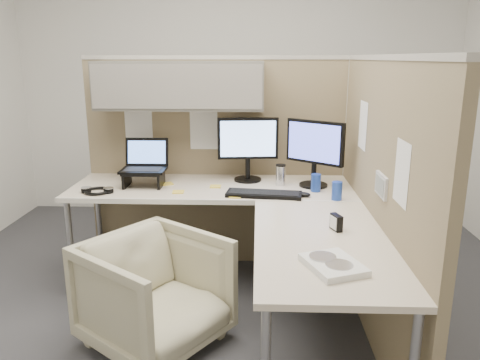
{
  "coord_description": "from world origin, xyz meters",
  "views": [
    {
      "loc": [
        0.21,
        -2.66,
        1.61
      ],
      "look_at": [
        0.1,
        0.25,
        0.85
      ],
      "focal_mm": 35.0,
      "sensor_mm": 36.0,
      "label": 1
    }
  ],
  "objects_px": {
    "office_chair": "(155,288)",
    "desk": "(243,210)",
    "monitor_left": "(248,144)",
    "keyboard": "(264,194)"
  },
  "relations": [
    {
      "from": "office_chair",
      "to": "desk",
      "type": "bearing_deg",
      "value": -14.1
    },
    {
      "from": "office_chair",
      "to": "monitor_left",
      "type": "bearing_deg",
      "value": 8.99
    },
    {
      "from": "desk",
      "to": "monitor_left",
      "type": "height_order",
      "value": "monitor_left"
    },
    {
      "from": "monitor_left",
      "to": "office_chair",
      "type": "bearing_deg",
      "value": -123.2
    },
    {
      "from": "monitor_left",
      "to": "keyboard",
      "type": "distance_m",
      "value": 0.49
    },
    {
      "from": "desk",
      "to": "office_chair",
      "type": "bearing_deg",
      "value": -140.57
    },
    {
      "from": "monitor_left",
      "to": "keyboard",
      "type": "bearing_deg",
      "value": -79.27
    },
    {
      "from": "desk",
      "to": "monitor_left",
      "type": "xyz_separation_m",
      "value": [
        0.02,
        0.57,
        0.32
      ]
    },
    {
      "from": "office_chair",
      "to": "monitor_left",
      "type": "height_order",
      "value": "monitor_left"
    },
    {
      "from": "desk",
      "to": "office_chair",
      "type": "relative_size",
      "value": 2.85
    }
  ]
}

